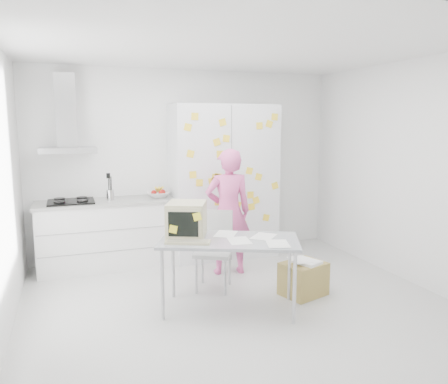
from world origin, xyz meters
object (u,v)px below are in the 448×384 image
object	(u,v)px
person	(228,212)
chair	(215,245)
cardboard_box	(303,278)
desk	(202,229)

from	to	relation	value
person	chair	bearing A→B (deg)	59.92
person	cardboard_box	xyz separation A→B (m)	(0.55, -0.99, -0.62)
desk	chair	distance (m)	0.68
desk	cardboard_box	size ratio (longest dim) A/B	2.82
person	chair	xyz separation A→B (m)	(-0.33, -0.42, -0.29)
desk	cardboard_box	world-z (taller)	desk
desk	chair	world-z (taller)	desk
chair	cardboard_box	world-z (taller)	chair
chair	cardboard_box	bearing A→B (deg)	-3.95
cardboard_box	person	bearing A→B (deg)	118.93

